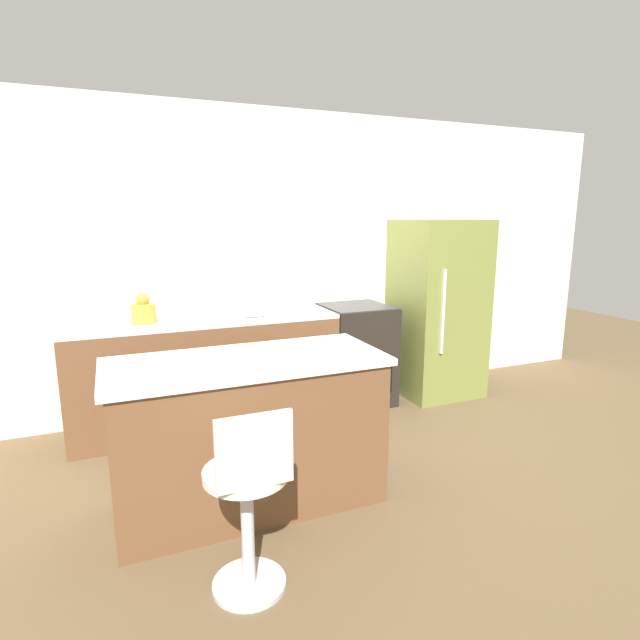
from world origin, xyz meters
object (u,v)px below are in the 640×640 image
Objects in this scene: oven_range at (356,354)px; kettle at (143,311)px; refrigerator at (437,308)px; stool_chair at (248,504)px; mixing_bowl at (253,309)px.

kettle is (-1.82, -0.05, 0.55)m from oven_range.
refrigerator is 2.65m from kettle.
refrigerator is at bearing -4.06° from oven_range.
refrigerator is (0.83, -0.06, 0.38)m from oven_range.
refrigerator is 3.08m from stool_chair.
oven_range is 4.01× the size of mixing_bowl.
mixing_bowl is (-1.80, 0.01, 0.12)m from refrigerator.
kettle is at bearing -178.54° from oven_range.
refrigerator is at bearing -0.40° from mixing_bowl.
refrigerator is at bearing 39.16° from stool_chair.
stool_chair reaches higher than oven_range.
stool_chair is 2.04m from kettle.
stool_chair is (-1.54, -1.99, -0.01)m from oven_range.
oven_range is at bearing 52.27° from stool_chair.
mixing_bowl is (0.85, 0.00, -0.05)m from kettle.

